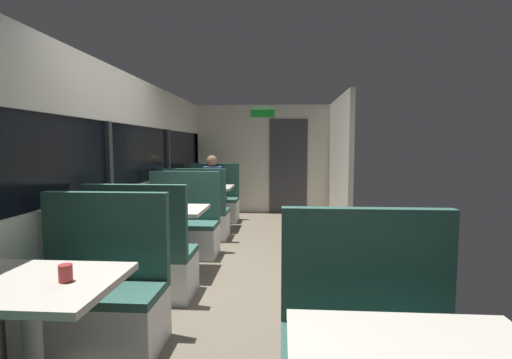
# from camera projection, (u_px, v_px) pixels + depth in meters

# --- Properties ---
(ground_plane) EXTENTS (3.30, 9.20, 0.02)m
(ground_plane) POSITION_uv_depth(u_px,v_px,m) (242.00, 281.00, 4.06)
(ground_plane) COLOR #665B4C
(carriage_window_panel_left) EXTENTS (0.09, 8.48, 2.30)m
(carriage_window_panel_left) POSITION_uv_depth(u_px,v_px,m) (107.00, 177.00, 4.06)
(carriage_window_panel_left) COLOR beige
(carriage_window_panel_left) RESTS_ON ground_plane
(carriage_end_bulkhead) EXTENTS (2.90, 0.11, 2.30)m
(carriage_end_bulkhead) POSITION_uv_depth(u_px,v_px,m) (265.00, 160.00, 8.12)
(carriage_end_bulkhead) COLOR beige
(carriage_end_bulkhead) RESTS_ON ground_plane
(carriage_aisle_panel_right) EXTENTS (0.08, 2.40, 2.30)m
(carriage_aisle_panel_right) POSITION_uv_depth(u_px,v_px,m) (339.00, 162.00, 6.83)
(carriage_aisle_panel_right) COLOR beige
(carriage_aisle_panel_right) RESTS_ON ground_plane
(dining_table_near_window) EXTENTS (0.90, 0.70, 0.74)m
(dining_table_near_window) POSITION_uv_depth(u_px,v_px,m) (30.00, 299.00, 1.98)
(dining_table_near_window) COLOR #9E9EA3
(dining_table_near_window) RESTS_ON ground_plane
(bench_near_window_facing_entry) EXTENTS (0.95, 0.50, 1.10)m
(bench_near_window_facing_entry) POSITION_uv_depth(u_px,v_px,m) (97.00, 302.00, 2.71)
(bench_near_window_facing_entry) COLOR silver
(bench_near_window_facing_entry) RESTS_ON ground_plane
(dining_table_mid_window) EXTENTS (0.90, 0.70, 0.74)m
(dining_table_mid_window) POSITION_uv_depth(u_px,v_px,m) (165.00, 217.00, 4.27)
(dining_table_mid_window) COLOR #9E9EA3
(dining_table_mid_window) RESTS_ON ground_plane
(bench_mid_window_facing_end) EXTENTS (0.95, 0.50, 1.10)m
(bench_mid_window_facing_end) POSITION_uv_depth(u_px,v_px,m) (143.00, 263.00, 3.60)
(bench_mid_window_facing_end) COLOR silver
(bench_mid_window_facing_end) RESTS_ON ground_plane
(bench_mid_window_facing_entry) EXTENTS (0.95, 0.50, 1.10)m
(bench_mid_window_facing_entry) POSITION_uv_depth(u_px,v_px,m) (182.00, 230.00, 4.99)
(bench_mid_window_facing_entry) COLOR silver
(bench_mid_window_facing_entry) RESTS_ON ground_plane
(dining_table_far_window) EXTENTS (0.90, 0.70, 0.74)m
(dining_table_far_window) POSITION_uv_depth(u_px,v_px,m) (206.00, 192.00, 6.55)
(dining_table_far_window) COLOR #9E9EA3
(dining_table_far_window) RESTS_ON ground_plane
(bench_far_window_facing_end) EXTENTS (0.95, 0.50, 1.10)m
(bench_far_window_facing_end) POSITION_uv_depth(u_px,v_px,m) (197.00, 217.00, 5.88)
(bench_far_window_facing_end) COLOR silver
(bench_far_window_facing_end) RESTS_ON ground_plane
(bench_far_window_facing_entry) EXTENTS (0.95, 0.50, 1.10)m
(bench_far_window_facing_entry) POSITION_uv_depth(u_px,v_px,m) (214.00, 204.00, 7.27)
(bench_far_window_facing_entry) COLOR silver
(bench_far_window_facing_entry) RESTS_ON ground_plane
(bench_front_aisle_facing_entry) EXTENTS (0.95, 0.50, 1.10)m
(bench_front_aisle_facing_entry) POSITION_uv_depth(u_px,v_px,m) (371.00, 359.00, 1.99)
(bench_front_aisle_facing_entry) COLOR silver
(bench_front_aisle_facing_entry) RESTS_ON ground_plane
(seated_passenger) EXTENTS (0.47, 0.55, 1.26)m
(seated_passenger) POSITION_uv_depth(u_px,v_px,m) (213.00, 193.00, 7.18)
(seated_passenger) COLOR #26262D
(seated_passenger) RESTS_ON ground_plane
(coffee_cup_primary) EXTENTS (0.07, 0.07, 0.09)m
(coffee_cup_primary) POSITION_uv_depth(u_px,v_px,m) (65.00, 273.00, 1.96)
(coffee_cup_primary) COLOR #B23333
(coffee_cup_primary) RESTS_ON dining_table_near_window
(coffee_cup_secondary) EXTENTS (0.07, 0.07, 0.09)m
(coffee_cup_secondary) POSITION_uv_depth(u_px,v_px,m) (166.00, 205.00, 4.21)
(coffee_cup_secondary) COLOR #B23333
(coffee_cup_secondary) RESTS_ON dining_table_mid_window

